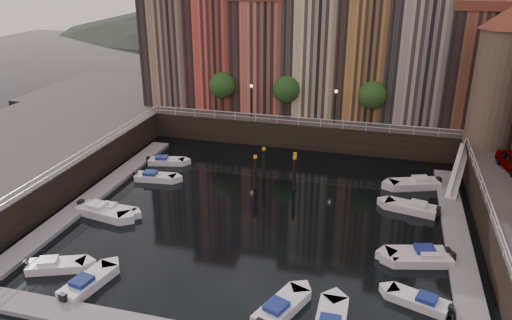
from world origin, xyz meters
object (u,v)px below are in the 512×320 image
(mooring_pilings, at_px, (277,170))
(boat_left_0, at_px, (55,265))
(boat_left_2, at_px, (113,210))
(gangway, at_px, (459,168))
(boat_left_1, at_px, (102,211))
(corner_tower, at_px, (498,77))

(mooring_pilings, bearing_deg, boat_left_0, -123.92)
(mooring_pilings, xyz_separation_m, boat_left_2, (-12.64, -9.52, -1.32))
(gangway, height_order, boat_left_0, gangway)
(mooring_pilings, xyz_separation_m, boat_left_0, (-12.29, -18.27, -1.32))
(mooring_pilings, distance_m, boat_left_1, 16.80)
(mooring_pilings, distance_m, boat_left_0, 22.06)
(boat_left_1, xyz_separation_m, boat_left_2, (0.74, 0.55, -0.07))
(corner_tower, xyz_separation_m, boat_left_1, (-33.49, -19.13, -9.80))
(corner_tower, relative_size, boat_left_1, 2.63)
(corner_tower, xyz_separation_m, gangway, (-2.90, -4.50, -8.28))
(boat_left_2, bearing_deg, mooring_pilings, 39.79)
(boat_left_1, bearing_deg, boat_left_0, -72.40)
(boat_left_0, distance_m, boat_left_2, 8.76)
(corner_tower, relative_size, boat_left_0, 3.16)
(gangway, bearing_deg, boat_left_2, -154.75)
(gangway, relative_size, boat_left_1, 1.58)
(corner_tower, bearing_deg, boat_left_1, -150.26)
(mooring_pilings, bearing_deg, corner_tower, 24.26)
(gangway, bearing_deg, mooring_pilings, -165.15)
(corner_tower, bearing_deg, boat_left_2, -150.44)
(mooring_pilings, bearing_deg, boat_left_1, -143.04)
(boat_left_1, bearing_deg, boat_left_2, 46.82)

